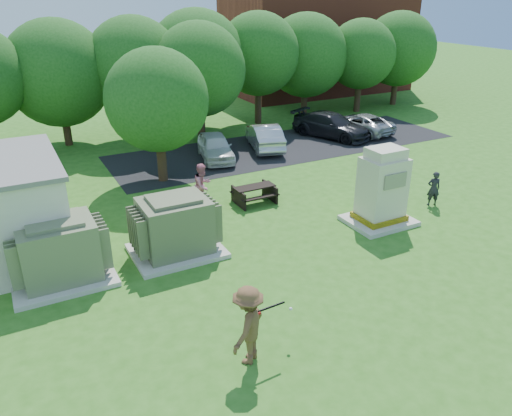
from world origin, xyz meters
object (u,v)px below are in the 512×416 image
transformer_left (59,252)px  transformer_right (175,227)px  car_white (215,147)px  car_dark (331,125)px  batter (248,325)px  car_silver_a (265,136)px  person_at_picnic (203,186)px  person_by_generator (434,189)px  car_silver_b (361,123)px  generator_cabinet (382,191)px  picnic_table (254,192)px

transformer_left → transformer_right: 3.70m
car_white → car_dark: car_dark is taller
batter → car_silver_a: (8.72, 15.14, -0.33)m
batter → car_silver_a: bearing=-158.6°
person_at_picnic → transformer_right: bearing=-154.3°
person_by_generator → car_white: size_ratio=0.37×
car_white → car_dark: bearing=18.4°
person_at_picnic → car_silver_a: person_at_picnic is taller
car_white → transformer_left: bearing=-121.8°
car_silver_b → person_by_generator: bearing=57.6°
person_by_generator → car_dark: person_by_generator is taller
batter → car_dark: bearing=-169.9°
generator_cabinet → car_dark: (5.43, 10.73, -0.59)m
picnic_table → batter: batter is taller
person_at_picnic → car_silver_a: bearing=15.3°
transformer_left → batter: bearing=-59.9°
transformer_left → picnic_table: size_ratio=1.74×
picnic_table → car_white: (0.88, 6.13, 0.21)m
generator_cabinet → person_at_picnic: generator_cabinet is taller
car_silver_a → batter: bearing=76.7°
picnic_table → car_silver_b: bearing=31.3°
picnic_table → person_at_picnic: size_ratio=0.93×
generator_cabinet → transformer_right: bearing=170.1°
transformer_right → car_silver_b: 17.89m
transformer_left → car_white: (8.96, 8.77, -0.30)m
transformer_left → car_dark: (16.85, 9.39, -0.25)m
generator_cabinet → car_white: bearing=103.7°
batter → car_silver_b: bearing=-174.3°
picnic_table → car_white: 6.19m
car_silver_a → car_dark: size_ratio=0.86×
generator_cabinet → batter: (-7.98, -4.58, -0.28)m
car_white → car_silver_b: car_white is taller
car_silver_a → car_silver_b: 6.84m
car_dark → picnic_table: bearing=-165.3°
batter → person_at_picnic: size_ratio=1.11×
car_white → car_silver_a: bearing=21.8°
person_by_generator → car_silver_b: (4.50, 10.34, -0.13)m
transformer_right → person_by_generator: bearing=-5.6°
person_by_generator → person_at_picnic: size_ratio=0.79×
person_at_picnic → car_silver_a: (6.14, 5.96, -0.23)m
transformer_left → car_silver_a: bearing=37.2°
picnic_table → batter: size_ratio=0.84×
batter → transformer_left: bearing=-98.6°
picnic_table → car_silver_b: 12.78m
generator_cabinet → car_white: 10.42m
car_silver_a → car_dark: car_dark is taller
person_by_generator → picnic_table: bearing=-5.6°
transformer_left → person_by_generator: 14.53m
car_white → generator_cabinet: bearing=-62.5°
picnic_table → transformer_right: bearing=-148.9°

